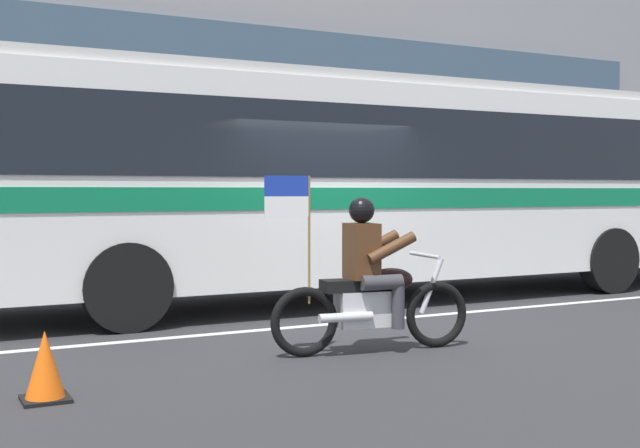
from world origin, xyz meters
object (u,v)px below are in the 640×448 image
Objects in this scene: fire_hydrant at (281,253)px; transit_bus at (376,174)px; motorcycle_with_rider at (370,286)px; traffic_cone at (45,368)px.

transit_bus is at bearing -80.66° from fire_hydrant.
fire_hydrant is (1.76, 6.03, -0.15)m from motorcycle_with_rider.
fire_hydrant is 1.36× the size of traffic_cone.
fire_hydrant reaches higher than traffic_cone.
transit_bus reaches higher than traffic_cone.
traffic_cone is (-5.39, -3.93, -1.63)m from transit_bus.
traffic_cone is (-3.21, -0.46, -0.41)m from motorcycle_with_rider.
transit_bus reaches higher than motorcycle_with_rider.
fire_hydrant is (-0.42, 2.56, -1.37)m from transit_bus.
traffic_cone is at bearing -143.90° from transit_bus.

